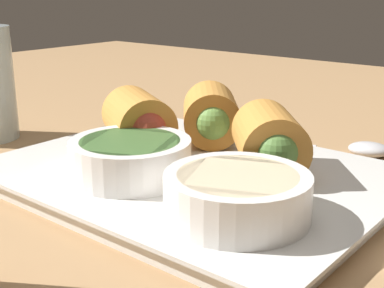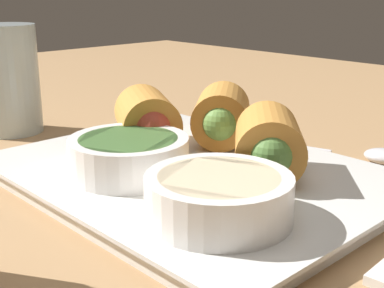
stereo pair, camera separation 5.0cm
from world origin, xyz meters
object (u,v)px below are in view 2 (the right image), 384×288
(serving_plate, at_px, (192,177))
(spoon, at_px, (368,154))
(dipping_bowl_near, at_px, (129,154))
(dipping_bowl_far, at_px, (219,196))
(drinking_glass, at_px, (8,79))

(serving_plate, relative_size, spoon, 1.73)
(dipping_bowl_near, bearing_deg, serving_plate, -119.09)
(serving_plate, xyz_separation_m, dipping_bowl_far, (-0.08, 0.05, 0.02))
(dipping_bowl_far, bearing_deg, drinking_glass, -4.07)
(dipping_bowl_far, bearing_deg, spoon, -85.83)
(spoon, bearing_deg, drinking_glass, 30.89)
(dipping_bowl_far, height_order, spoon, dipping_bowl_far)
(serving_plate, height_order, spoon, serving_plate)
(serving_plate, bearing_deg, spoon, -111.98)
(dipping_bowl_near, xyz_separation_m, spoon, (-0.09, -0.20, -0.02))
(dipping_bowl_far, relative_size, drinking_glass, 0.80)
(serving_plate, xyz_separation_m, spoon, (-0.06, -0.16, -0.00))
(dipping_bowl_far, height_order, drinking_glass, drinking_glass)
(serving_plate, distance_m, dipping_bowl_near, 0.06)
(dipping_bowl_near, bearing_deg, spoon, -113.57)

